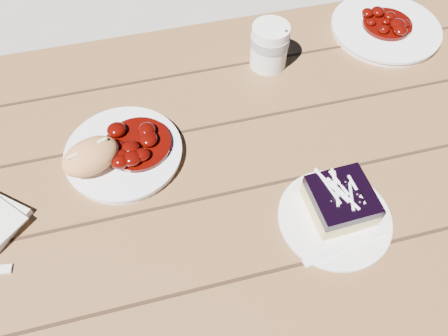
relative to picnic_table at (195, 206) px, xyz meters
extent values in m
plane|color=gray|center=(0.00, 0.00, -0.59)|extent=(60.00, 60.00, 0.00)
cube|color=brown|center=(0.00, 0.00, 0.14)|extent=(2.00, 0.80, 0.05)
cube|color=brown|center=(0.88, 0.32, -0.24)|extent=(0.07, 0.07, 0.70)
cube|color=brown|center=(0.00, 0.65, -0.15)|extent=(1.80, 0.25, 0.04)
cube|color=brown|center=(0.80, 0.65, -0.38)|extent=(0.06, 0.06, 0.42)
cylinder|color=white|center=(-0.12, 0.05, 0.17)|extent=(0.22, 0.22, 0.02)
ellipsoid|color=tan|center=(-0.17, 0.03, 0.21)|extent=(0.13, 0.11, 0.06)
cylinder|color=white|center=(0.22, -0.18, 0.17)|extent=(0.19, 0.19, 0.01)
cube|color=#DAC877|center=(0.23, -0.16, 0.19)|extent=(0.10, 0.10, 0.03)
cube|color=black|center=(0.23, -0.16, 0.21)|extent=(0.10, 0.10, 0.02)
cylinder|color=white|center=(0.22, 0.23, 0.21)|extent=(0.08, 0.08, 0.10)
cylinder|color=white|center=(0.53, 0.27, 0.17)|extent=(0.25, 0.25, 0.02)
camera|label=1|loc=(-0.05, -0.47, 0.84)|focal=35.00mm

